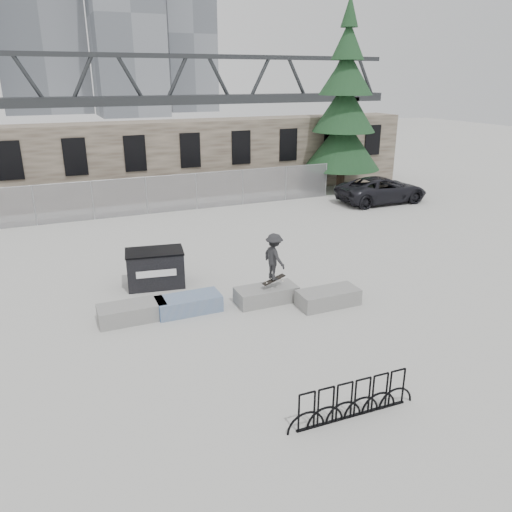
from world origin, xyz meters
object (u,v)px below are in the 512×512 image
(planter_offset, at_px, (328,297))
(spruce_tree, at_px, (344,114))
(planter_center_left, at_px, (189,303))
(dumpster, at_px, (155,268))
(planter_far_left, at_px, (132,311))
(planter_center_right, at_px, (266,294))
(skateboarder, at_px, (274,257))
(suv, at_px, (382,190))
(bike_rack, at_px, (353,400))

(planter_offset, relative_size, spruce_tree, 0.17)
(planter_center_left, relative_size, dumpster, 0.93)
(planter_far_left, distance_m, planter_offset, 6.17)
(planter_center_right, height_order, skateboarder, skateboarder)
(dumpster, bearing_deg, suv, 34.79)
(suv, height_order, skateboarder, skateboarder)
(spruce_tree, height_order, skateboarder, spruce_tree)
(spruce_tree, relative_size, suv, 2.13)
(planter_far_left, height_order, skateboarder, skateboarder)
(planter_far_left, xyz_separation_m, spruce_tree, (15.79, 13.46, 4.52))
(planter_offset, bearing_deg, planter_far_left, 166.76)
(planter_far_left, bearing_deg, planter_center_right, -5.55)
(planter_offset, distance_m, skateboarder, 2.19)
(skateboarder, bearing_deg, dumpster, 38.30)
(planter_far_left, relative_size, planter_center_left, 1.00)
(planter_offset, bearing_deg, bike_rack, -115.52)
(planter_far_left, bearing_deg, spruce_tree, 40.44)
(dumpster, relative_size, skateboarder, 1.29)
(bike_rack, xyz_separation_m, spruce_tree, (12.21, 19.96, 4.36))
(planter_far_left, relative_size, suv, 0.37)
(planter_far_left, xyz_separation_m, planter_center_left, (1.74, -0.11, 0.00))
(planter_offset, bearing_deg, suv, 47.16)
(planter_center_right, xyz_separation_m, dumpster, (-3.01, 2.78, 0.37))
(dumpster, bearing_deg, planter_offset, -29.32)
(planter_offset, height_order, skateboarder, skateboarder)
(planter_center_left, xyz_separation_m, suv, (14.39, 9.61, 0.47))
(planter_offset, bearing_deg, dumpster, 141.54)
(planter_center_right, distance_m, dumpster, 4.11)
(planter_far_left, distance_m, suv, 18.73)
(planter_far_left, xyz_separation_m, bike_rack, (3.57, -6.51, 0.16))
(planter_offset, height_order, spruce_tree, spruce_tree)
(planter_center_left, bearing_deg, planter_far_left, 176.49)
(suv, bearing_deg, spruce_tree, 5.32)
(planter_center_left, bearing_deg, planter_center_right, -6.95)
(planter_center_right, height_order, dumpster, dumpster)
(planter_far_left, distance_m, dumpster, 2.70)
(planter_center_left, height_order, planter_center_right, same)
(planter_offset, distance_m, dumpster, 6.08)
(planter_center_left, height_order, dumpster, dumpster)
(bike_rack, relative_size, suv, 0.58)
(dumpster, distance_m, spruce_tree, 18.75)
(suv, bearing_deg, skateboarder, 131.10)
(dumpster, distance_m, suv, 16.50)
(planter_far_left, bearing_deg, skateboarder, -6.62)
(planter_center_right, xyz_separation_m, planter_offset, (1.74, -1.00, 0.00))
(planter_center_right, distance_m, suv, 15.47)
(suv, bearing_deg, planter_offset, 137.54)
(planter_center_right, bearing_deg, planter_center_left, 173.05)
(spruce_tree, relative_size, skateboarder, 6.93)
(planter_center_right, bearing_deg, planter_offset, -29.84)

